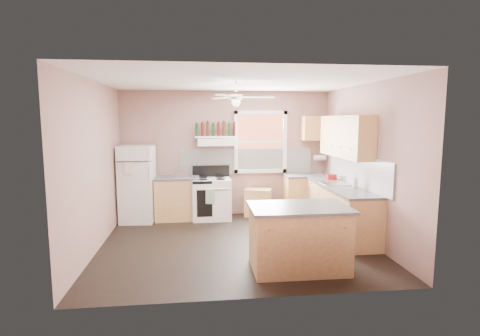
{
  "coord_description": "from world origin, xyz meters",
  "views": [
    {
      "loc": [
        -0.66,
        -6.12,
        2.09
      ],
      "look_at": [
        0.1,
        0.3,
        1.25
      ],
      "focal_mm": 28.0,
      "sensor_mm": 36.0,
      "label": 1
    }
  ],
  "objects": [
    {
      "name": "refrigerator",
      "position": [
        -1.86,
        1.61,
        0.78
      ],
      "size": [
        0.7,
        0.69,
        1.56
      ],
      "primitive_type": "cube",
      "rotation": [
        0.0,
        0.0,
        -0.07
      ],
      "color": "white",
      "rests_on": "floor"
    },
    {
      "name": "toaster",
      "position": [
        -0.94,
        1.62,
        0.99
      ],
      "size": [
        0.29,
        0.17,
        0.18
      ],
      "primitive_type": "cube",
      "rotation": [
        0.0,
        0.0,
        -0.05
      ],
      "color": "silver",
      "rests_on": "counter_left"
    },
    {
      "name": "ceiling",
      "position": [
        0.0,
        0.0,
        2.7
      ],
      "size": [
        4.5,
        4.5,
        0.0
      ],
      "primitive_type": "plane",
      "color": "white",
      "rests_on": "ground"
    },
    {
      "name": "counter_left",
      "position": [
        -1.06,
        1.7,
        0.88
      ],
      "size": [
        0.92,
        0.62,
        0.04
      ],
      "primitive_type": "cube",
      "color": "#4A4A4D",
      "rests_on": "base_cabinet_left"
    },
    {
      "name": "counter_right",
      "position": [
        1.94,
        0.3,
        0.88
      ],
      "size": [
        0.62,
        2.22,
        0.04
      ],
      "primitive_type": "cube",
      "color": "#4A4A4D",
      "rests_on": "base_cabinet_right"
    },
    {
      "name": "bottle_shelf",
      "position": [
        -0.23,
        1.87,
        1.72
      ],
      "size": [
        0.9,
        0.26,
        0.03
      ],
      "primitive_type": "cube",
      "color": "white",
      "rests_on": "range_hood"
    },
    {
      "name": "window_frame",
      "position": [
        0.75,
        1.96,
        1.6
      ],
      "size": [
        1.16,
        0.07,
        1.36
      ],
      "primitive_type": "cube",
      "color": "white",
      "rests_on": "wall_back"
    },
    {
      "name": "backsplash_right",
      "position": [
        2.23,
        0.3,
        1.18
      ],
      "size": [
        0.03,
        2.6,
        0.55
      ],
      "primitive_type": "cube",
      "color": "white",
      "rests_on": "wall_right"
    },
    {
      "name": "wall_back",
      "position": [
        0.0,
        2.02,
        1.35
      ],
      "size": [
        4.5,
        0.05,
        2.7
      ],
      "primitive_type": "cube",
      "color": "#8D675E",
      "rests_on": "ground"
    },
    {
      "name": "wall_left",
      "position": [
        -2.27,
        0.0,
        1.35
      ],
      "size": [
        0.05,
        4.0,
        2.7
      ],
      "primitive_type": "cube",
      "color": "#8D675E",
      "rests_on": "ground"
    },
    {
      "name": "soap_bottle",
      "position": [
        2.09,
        0.03,
        1.02
      ],
      "size": [
        0.13,
        0.13,
        0.24
      ],
      "primitive_type": "imported",
      "rotation": [
        0.0,
        0.0,
        1.09
      ],
      "color": "silver",
      "rests_on": "counter_right"
    },
    {
      "name": "upper_cabinet_right",
      "position": [
        2.08,
        0.5,
        1.78
      ],
      "size": [
        0.33,
        1.8,
        0.76
      ],
      "primitive_type": "cube",
      "color": "#B07649",
      "rests_on": "wall_right"
    },
    {
      "name": "sink",
      "position": [
        1.94,
        0.5,
        0.9
      ],
      "size": [
        0.55,
        0.45,
        0.03
      ],
      "primitive_type": "cube",
      "color": "silver",
      "rests_on": "counter_right"
    },
    {
      "name": "island_top",
      "position": [
        0.75,
        -1.19,
        0.88
      ],
      "size": [
        1.38,
        0.91,
        0.04
      ],
      "primitive_type": "cube",
      "rotation": [
        0.0,
        0.0,
        -0.01
      ],
      "color": "#4A4A4D",
      "rests_on": "island"
    },
    {
      "name": "red_caddy",
      "position": [
        2.03,
        1.02,
        0.95
      ],
      "size": [
        0.18,
        0.12,
        0.1
      ],
      "primitive_type": "cube",
      "rotation": [
        0.0,
        0.0,
        0.0
      ],
      "color": "#B50F11",
      "rests_on": "counter_right"
    },
    {
      "name": "upper_cabinet_corner",
      "position": [
        1.95,
        1.83,
        1.9
      ],
      "size": [
        0.6,
        0.33,
        0.52
      ],
      "primitive_type": "cube",
      "color": "#B07649",
      "rests_on": "wall_back"
    },
    {
      "name": "backsplash_back",
      "position": [
        0.45,
        1.99,
        1.18
      ],
      "size": [
        2.9,
        0.03,
        0.55
      ],
      "primitive_type": "cube",
      "color": "white",
      "rests_on": "wall_back"
    },
    {
      "name": "base_cabinet_left",
      "position": [
        -1.06,
        1.7,
        0.43
      ],
      "size": [
        0.9,
        0.6,
        0.86
      ],
      "primitive_type": "cube",
      "color": "#B07649",
      "rests_on": "floor"
    },
    {
      "name": "faucet",
      "position": [
        2.1,
        0.5,
        0.97
      ],
      "size": [
        0.03,
        0.03,
        0.14
      ],
      "primitive_type": "cylinder",
      "color": "silver",
      "rests_on": "sink"
    },
    {
      "name": "window_view",
      "position": [
        0.75,
        1.98,
        1.6
      ],
      "size": [
        1.0,
        0.02,
        1.2
      ],
      "primitive_type": "cube",
      "color": "brown",
      "rests_on": "wall_back"
    },
    {
      "name": "ceiling_fan_hub",
      "position": [
        0.0,
        0.0,
        2.45
      ],
      "size": [
        0.2,
        0.2,
        0.08
      ],
      "primitive_type": "cylinder",
      "color": "white",
      "rests_on": "ceiling"
    },
    {
      "name": "floor",
      "position": [
        0.0,
        0.0,
        0.0
      ],
      "size": [
        4.5,
        4.5,
        0.0
      ],
      "primitive_type": "plane",
      "color": "black",
      "rests_on": "ground"
    },
    {
      "name": "wine_bottles",
      "position": [
        -0.23,
        1.87,
        1.88
      ],
      "size": [
        0.86,
        0.06,
        0.31
      ],
      "color": "#143819",
      "rests_on": "bottle_shelf"
    },
    {
      "name": "stove",
      "position": [
        -0.34,
        1.64,
        0.43
      ],
      "size": [
        0.8,
        0.65,
        0.86
      ],
      "primitive_type": "cube",
      "rotation": [
        0.0,
        0.0,
        -0.02
      ],
      "color": "white",
      "rests_on": "floor"
    },
    {
      "name": "base_cabinet_corner",
      "position": [
        1.75,
        1.7,
        0.43
      ],
      "size": [
        1.0,
        0.6,
        0.86
      ],
      "primitive_type": "cube",
      "color": "#B07649",
      "rests_on": "floor"
    },
    {
      "name": "cart",
      "position": [
        0.67,
        1.75,
        0.28
      ],
      "size": [
        0.65,
        0.53,
        0.56
      ],
      "primitive_type": "cube",
      "rotation": [
        0.0,
        0.0,
        -0.31
      ],
      "color": "#B07649",
      "rests_on": "floor"
    },
    {
      "name": "island",
      "position": [
        0.75,
        -1.19,
        0.43
      ],
      "size": [
        1.3,
        0.83,
        0.86
      ],
      "primitive_type": "cube",
      "rotation": [
        0.0,
        0.0,
        -0.01
      ],
      "color": "#B07649",
      "rests_on": "floor"
    },
    {
      "name": "paper_towel",
      "position": [
        2.07,
        1.86,
        1.25
      ],
      "size": [
        0.26,
        0.12,
        0.12
      ],
      "primitive_type": "cylinder",
      "rotation": [
        0.0,
        1.57,
        0.0
      ],
      "color": "white",
      "rests_on": "wall_back"
    },
    {
      "name": "wall_right",
      "position": [
        2.27,
        0.0,
        1.35
      ],
      "size": [
        0.05,
        4.0,
        2.7
      ],
      "primitive_type": "cube",
      "color": "#8D675E",
      "rests_on": "ground"
    },
    {
      "name": "range_hood",
      "position": [
        -0.23,
        1.75,
        1.62
      ],
      "size": [
        0.78,
        0.5,
        0.14
      ],
      "primitive_type": "cube",
      "color": "white",
      "rests_on": "wall_back"
    },
    {
      "name": "counter_corner",
      "position": [
        1.75,
        1.7,
        0.88
      ],
      "size": [
        1.02,
        0.62,
        0.04
      ],
      "primitive_type": "cube",
      "color": "#4A4A4D",
      "rests_on": "base_cabinet_corner"
    },
    {
      "name": "base_cabinet_right",
      "position": [
        1.95,
        0.3,
        0.43
      ],
      "size": [
        0.6,
        2.2,
        0.86
      ],
      "primitive_type": "cube",
      "color": "#B07649",
      "rests_on": "floor"
    }
  ]
}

